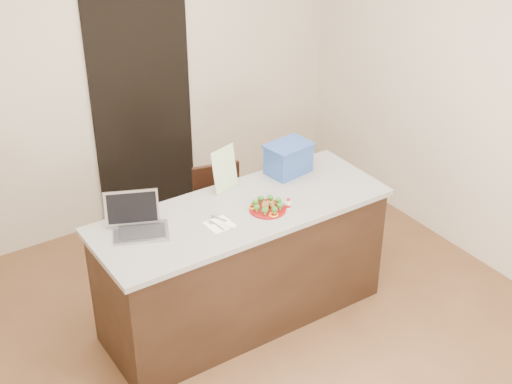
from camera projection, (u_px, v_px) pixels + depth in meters
ground at (262, 334)px, 5.07m from camera, size 4.00×4.00×0.00m
room_shell at (263, 127)px, 4.27m from camera, size 4.00×4.00×4.00m
doorway at (143, 109)px, 6.06m from camera, size 0.90×0.02×2.00m
island at (243, 264)px, 5.02m from camera, size 2.06×0.76×0.92m
plate at (268, 209)px, 4.77m from camera, size 0.25×0.25×0.02m
meatballs at (267, 205)px, 4.77m from camera, size 0.10×0.09×0.04m
broccoli at (268, 204)px, 4.75m from camera, size 0.22×0.22×0.04m
pepper_rings at (268, 208)px, 4.77m from camera, size 0.23×0.22×0.01m
napkin at (219, 224)px, 4.62m from camera, size 0.17×0.17×0.01m
fork at (216, 224)px, 4.61m from camera, size 0.04×0.15×0.00m
knife at (225, 223)px, 4.61m from camera, size 0.06×0.22×0.01m
yogurt_bottle at (288, 205)px, 4.78m from camera, size 0.03×0.03×0.07m
laptop at (137, 221)px, 4.54m from camera, size 0.41×0.40×0.25m
leaflet at (225, 169)px, 4.95m from camera, size 0.23×0.11×0.31m
blue_box at (288, 158)px, 5.18m from camera, size 0.35×0.28×0.23m
chair at (223, 210)px, 5.61m from camera, size 0.45×0.45×0.85m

